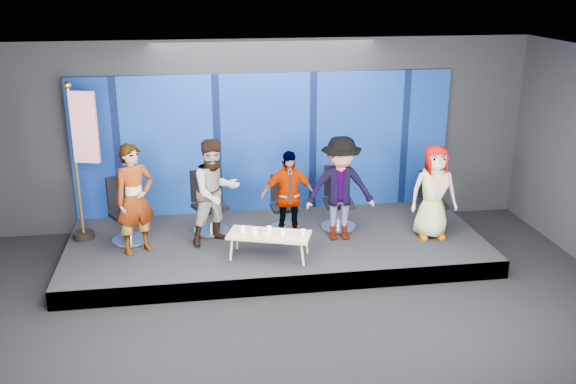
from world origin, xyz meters
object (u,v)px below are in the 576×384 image
object	(u,v)px
panelist_e	(434,192)
coffee_table	(269,236)
chair_d	(338,208)
chair_e	(431,209)
chair_a	(127,221)
panelist_a	(135,199)
panelist_c	(288,196)
panelist_d	(340,189)
mug_d	(283,233)
panelist_b	(215,192)
chair_c	(283,212)
chair_b	(209,212)
mug_a	(243,229)
flag_stand	(83,159)
mug_e	(303,232)
mug_c	(269,229)
mug_b	(255,231)

from	to	relation	value
panelist_e	coffee_table	size ratio (longest dim) A/B	1.16
chair_d	chair_e	bearing A→B (deg)	-3.41
chair_d	coffee_table	world-z (taller)	chair_d
chair_a	chair_e	size ratio (longest dim) A/B	1.11
panelist_a	panelist_c	distance (m)	2.47
panelist_d	chair_d	bearing A→B (deg)	83.03
chair_d	mug_d	size ratio (longest dim) A/B	12.72
panelist_b	panelist_d	xyz separation A→B (m)	(2.07, -0.15, 0.00)
chair_c	chair_d	bearing A→B (deg)	-6.88
chair_b	chair_e	size ratio (longest dim) A/B	1.10
mug_a	panelist_a	bearing A→B (deg)	166.50
panelist_c	flag_stand	distance (m)	3.41
mug_e	panelist_a	bearing A→B (deg)	165.43
chair_c	mug_a	world-z (taller)	chair_c
chair_d	panelist_b	bearing A→B (deg)	-167.66
chair_d	mug_c	bearing A→B (deg)	-140.09
chair_d	mug_c	xyz separation A→B (m)	(-1.36, -1.01, 0.08)
panelist_a	chair_d	world-z (taller)	panelist_a
chair_c	mug_d	xyz separation A→B (m)	(-0.20, -1.25, 0.12)
chair_a	mug_b	world-z (taller)	chair_a
panelist_b	flag_stand	distance (m)	2.23
chair_c	coffee_table	xyz separation A→B (m)	(-0.40, -1.15, 0.05)
panelist_d	flag_stand	size ratio (longest dim) A/B	0.67
panelist_d	mug_c	xyz separation A→B (m)	(-1.27, -0.51, -0.45)
chair_d	mug_d	distance (m)	1.66
panelist_b	mug_e	size ratio (longest dim) A/B	19.15
chair_e	coffee_table	world-z (taller)	chair_e
mug_a	chair_e	bearing A→B (deg)	12.34
panelist_c	mug_a	xyz separation A→B (m)	(-0.80, -0.51, -0.33)
coffee_table	mug_c	world-z (taller)	mug_c
mug_c	mug_d	world-z (taller)	mug_c
panelist_a	chair_b	world-z (taller)	panelist_a
panelist_c	mug_c	xyz separation A→B (m)	(-0.39, -0.58, -0.33)
chair_b	mug_c	bearing A→B (deg)	-77.28
panelist_d	mug_e	xyz separation A→B (m)	(-0.75, -0.71, -0.45)
mug_c	flag_stand	xyz separation A→B (m)	(-2.92, 1.12, 0.97)
panelist_c	mug_b	world-z (taller)	panelist_c
chair_c	panelist_e	world-z (taller)	panelist_e
panelist_a	chair_c	size ratio (longest dim) A/B	1.87
mug_d	chair_c	bearing A→B (deg)	81.09
chair_b	mug_a	xyz separation A→B (m)	(0.50, -1.08, 0.08)
chair_a	flag_stand	xyz separation A→B (m)	(-0.64, 0.18, 1.05)
chair_a	panelist_c	xyz separation A→B (m)	(2.67, -0.36, 0.41)
panelist_c	mug_b	bearing A→B (deg)	-136.69
panelist_e	mug_c	world-z (taller)	panelist_e
panelist_e	flag_stand	size ratio (longest dim) A/B	0.60
panelist_b	mug_d	bearing A→B (deg)	-65.34
panelist_b	mug_b	bearing A→B (deg)	-77.08
panelist_b	panelist_d	size ratio (longest dim) A/B	1.00
panelist_d	coffee_table	xyz separation A→B (m)	(-1.27, -0.58, -0.53)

